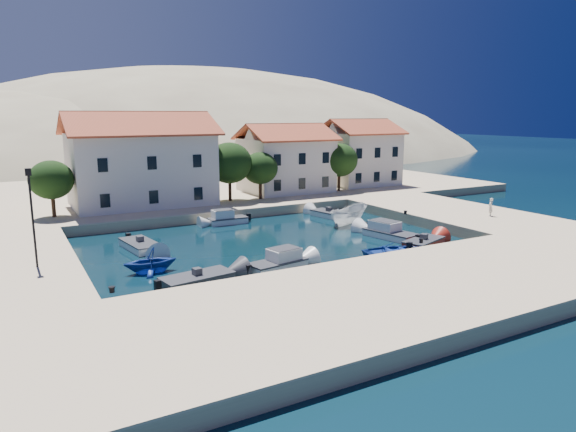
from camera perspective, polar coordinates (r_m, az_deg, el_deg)
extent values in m
plane|color=black|center=(34.41, 5.65, -6.49)|extent=(400.00, 400.00, 0.00)
cube|color=#CCB58C|center=(29.80, 12.33, -8.53)|extent=(52.00, 12.00, 1.00)
cube|color=#CCB58C|center=(54.80, 17.40, 0.26)|extent=(11.00, 20.00, 1.00)
cube|color=#CCB58C|center=(38.15, -28.45, -5.27)|extent=(8.00, 20.00, 1.00)
cube|color=#CCB58C|center=(68.82, -11.25, 2.71)|extent=(80.00, 36.00, 1.00)
ellipsoid|color=gray|center=(140.46, -24.86, -2.35)|extent=(198.00, 126.00, 72.00)
ellipsoid|color=gray|center=(169.56, -10.00, -1.01)|extent=(220.00, 176.00, 99.00)
cube|color=silver|center=(56.60, -15.98, 5.03)|extent=(14.00, 9.00, 7.50)
pyramid|color=#9B3D23|center=(56.32, -16.25, 9.93)|extent=(14.70, 9.45, 2.20)
cube|color=silver|center=(64.08, -0.26, 5.68)|extent=(10.00, 8.00, 6.50)
pyramid|color=#9B3D23|center=(63.82, -0.27, 9.39)|extent=(10.50, 8.40, 1.80)
cube|color=silver|center=(71.42, 7.85, 6.35)|extent=(9.00, 8.00, 7.00)
pyramid|color=#9B3D23|center=(71.19, 7.95, 9.88)|extent=(9.45, 8.40, 1.80)
cylinder|color=#382314|center=(52.62, -24.62, 1.24)|extent=(0.36, 0.36, 2.50)
ellipsoid|color=black|center=(52.31, -24.82, 3.67)|extent=(4.00, 4.00, 3.60)
cylinder|color=#382314|center=(57.26, -6.47, 3.18)|extent=(0.36, 0.36, 3.00)
ellipsoid|color=black|center=(56.95, -6.53, 5.87)|extent=(5.00, 5.00, 4.50)
cylinder|color=#382314|center=(58.27, -3.10, 3.13)|extent=(0.36, 0.36, 2.50)
ellipsoid|color=black|center=(58.00, -3.12, 5.33)|extent=(4.00, 4.00, 3.60)
cylinder|color=#382314|center=(64.91, 5.68, 4.03)|extent=(0.36, 0.36, 2.75)
ellipsoid|color=black|center=(64.65, 5.72, 6.21)|extent=(4.60, 4.60, 4.14)
cylinder|color=black|center=(35.45, -26.49, -0.43)|extent=(0.14, 0.14, 6.00)
cube|color=black|center=(35.03, -26.92, 4.38)|extent=(0.35, 0.25, 0.45)
cylinder|color=black|center=(29.50, -18.98, -7.76)|extent=(0.36, 0.36, 0.30)
cylinder|color=black|center=(39.63, 14.58, -2.70)|extent=(0.36, 0.36, 0.30)
cylinder|color=black|center=(50.67, 12.92, 0.38)|extent=(0.36, 0.36, 0.30)
cube|color=#35353A|center=(32.78, -10.04, -7.06)|extent=(4.63, 2.60, 0.90)
cube|color=#35353A|center=(32.67, -10.06, -6.51)|extent=(4.74, 2.66, 0.10)
cube|color=#35353A|center=(32.61, -10.07, -6.15)|extent=(0.57, 0.57, 0.50)
cube|color=silver|center=(35.24, -1.17, -5.58)|extent=(4.29, 2.41, 0.90)
cube|color=#35353A|center=(35.14, -1.17, -5.07)|extent=(4.39, 2.46, 0.10)
cube|color=silver|center=(35.04, -1.18, -4.49)|extent=(2.37, 1.82, 0.90)
imported|color=navy|center=(39.39, 11.92, -4.39)|extent=(5.67, 4.56, 1.04)
cube|color=maroon|center=(42.65, 14.84, -2.98)|extent=(4.34, 3.01, 0.90)
cube|color=#35353A|center=(42.57, 14.86, -2.55)|extent=(4.44, 3.07, 0.10)
cube|color=#35353A|center=(42.52, 14.88, -2.26)|extent=(0.64, 0.64, 0.50)
cube|color=silver|center=(44.91, 11.31, -2.11)|extent=(2.79, 4.99, 0.90)
cube|color=#35353A|center=(44.83, 11.32, -1.70)|extent=(2.85, 5.11, 0.10)
cube|color=silver|center=(44.75, 11.34, -1.24)|extent=(2.08, 2.76, 0.90)
imported|color=silver|center=(49.92, 6.72, -0.92)|extent=(5.57, 3.56, 2.01)
cube|color=silver|center=(53.24, 4.56, 0.16)|extent=(2.48, 4.09, 0.90)
cube|color=#35353A|center=(53.18, 4.57, 0.51)|extent=(2.53, 4.18, 0.10)
cube|color=#35353A|center=(53.14, 4.57, 0.74)|extent=(0.58, 0.58, 0.50)
imported|color=navy|center=(35.99, -15.01, -6.03)|extent=(3.64, 3.19, 1.83)
cube|color=silver|center=(42.12, -16.08, -3.22)|extent=(2.53, 4.62, 0.90)
cube|color=#35353A|center=(42.04, -16.11, -2.79)|extent=(2.58, 4.72, 0.10)
cube|color=#35353A|center=(41.99, -16.12, -2.50)|extent=(0.56, 0.56, 0.50)
cube|color=silver|center=(50.15, -6.70, -0.57)|extent=(3.70, 1.63, 0.90)
cube|color=#35353A|center=(50.09, -6.71, -0.20)|extent=(3.79, 1.66, 0.10)
cube|color=silver|center=(50.02, -6.72, 0.21)|extent=(1.97, 1.36, 0.90)
imported|color=beige|center=(51.99, 21.58, 0.94)|extent=(0.75, 0.69, 1.72)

